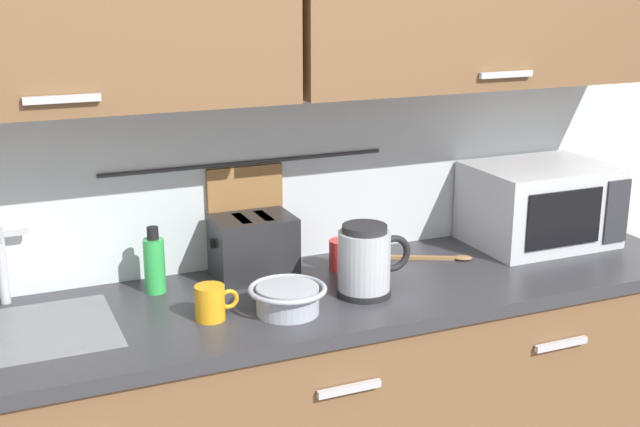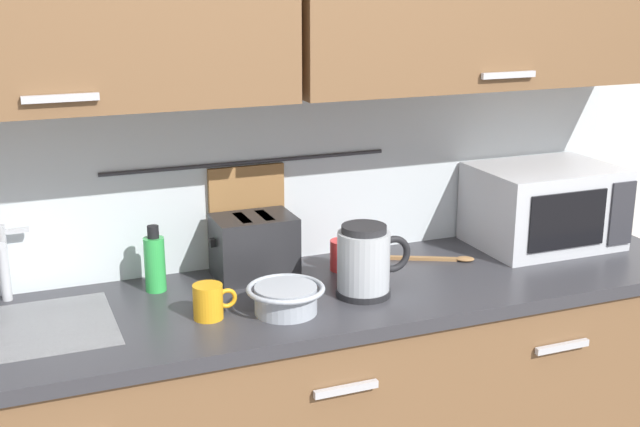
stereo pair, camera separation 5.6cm
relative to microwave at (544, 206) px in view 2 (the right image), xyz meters
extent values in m
cube|color=#B7B7BC|center=(-0.91, -0.42, -0.30)|extent=(0.18, 0.02, 0.02)
cube|color=#B7B7BC|center=(-0.22, -0.42, -0.30)|extent=(0.18, 0.02, 0.02)
cube|color=#333338|center=(-0.91, -0.11, -0.16)|extent=(2.53, 0.63, 0.04)
cube|color=#9EA0A5|center=(-1.70, -0.09, -0.18)|extent=(0.52, 0.38, 0.09)
cube|color=silver|center=(-0.91, 0.22, 0.21)|extent=(3.70, 0.06, 2.50)
cube|color=silver|center=(-0.91, 0.19, 0.14)|extent=(2.50, 0.01, 0.55)
cube|color=#B7B7BC|center=(-1.54, -0.15, 0.47)|extent=(0.18, 0.01, 0.02)
cube|color=#B7B7BC|center=(-0.28, -0.15, 0.47)|extent=(0.18, 0.01, 0.02)
cylinder|color=#333338|center=(-0.98, 0.17, 0.19)|extent=(0.90, 0.01, 0.01)
cube|color=olive|center=(-0.99, 0.17, 0.01)|extent=(0.24, 0.02, 0.34)
cylinder|color=#B2B5BA|center=(-1.70, 0.14, -0.03)|extent=(0.03, 0.03, 0.22)
cylinder|color=#B2B5BA|center=(-1.70, 0.06, 0.07)|extent=(0.02, 0.16, 0.02)
cube|color=#B2B5BA|center=(-1.66, 0.14, 0.06)|extent=(0.07, 0.02, 0.01)
cube|color=silver|center=(0.00, 0.00, 0.00)|extent=(0.46, 0.34, 0.27)
cube|color=black|center=(-0.04, -0.17, 0.00)|extent=(0.29, 0.01, 0.18)
cube|color=#2D2D33|center=(0.18, -0.17, 0.00)|extent=(0.09, 0.01, 0.21)
cylinder|color=black|center=(-0.76, -0.20, -0.13)|extent=(0.16, 0.16, 0.02)
cylinder|color=#B2B7BC|center=(-0.76, -0.20, -0.03)|extent=(0.15, 0.15, 0.17)
cylinder|color=#262628|center=(-0.76, -0.20, 0.06)|extent=(0.13, 0.13, 0.02)
torus|color=black|center=(-0.66, -0.20, -0.02)|extent=(0.11, 0.02, 0.11)
cylinder|color=green|center=(-1.30, 0.06, -0.06)|extent=(0.06, 0.06, 0.16)
cylinder|color=black|center=(-1.30, 0.06, 0.04)|extent=(0.03, 0.03, 0.04)
cylinder|color=orange|center=(-1.21, -0.20, -0.09)|extent=(0.08, 0.08, 0.09)
torus|color=orange|center=(-1.16, -0.20, -0.09)|extent=(0.06, 0.01, 0.06)
cylinder|color=#A5ADB7|center=(-1.01, -0.24, -0.10)|extent=(0.17, 0.17, 0.07)
torus|color=#A5ADB7|center=(-1.01, -0.24, -0.07)|extent=(0.21, 0.21, 0.01)
cube|color=#232326|center=(-1.00, 0.06, -0.04)|extent=(0.24, 0.17, 0.19)
cube|color=black|center=(-1.03, 0.06, 0.05)|extent=(0.03, 0.12, 0.01)
cube|color=black|center=(-0.96, 0.06, 0.05)|extent=(0.03, 0.12, 0.01)
cube|color=black|center=(-1.13, 0.06, -0.01)|extent=(0.02, 0.02, 0.02)
cylinder|color=red|center=(-0.73, 0.02, -0.09)|extent=(0.08, 0.08, 0.09)
torus|color=red|center=(-0.67, 0.02, -0.09)|extent=(0.06, 0.01, 0.06)
cube|color=#9E7042|center=(-0.45, 0.01, -0.13)|extent=(0.20, 0.11, 0.01)
ellipsoid|color=#9E7042|center=(-0.33, -0.05, -0.13)|extent=(0.07, 0.06, 0.01)
camera|label=1|loc=(-1.75, -2.19, 0.75)|focal=46.72mm
camera|label=2|loc=(-1.70, -2.21, 0.75)|focal=46.72mm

